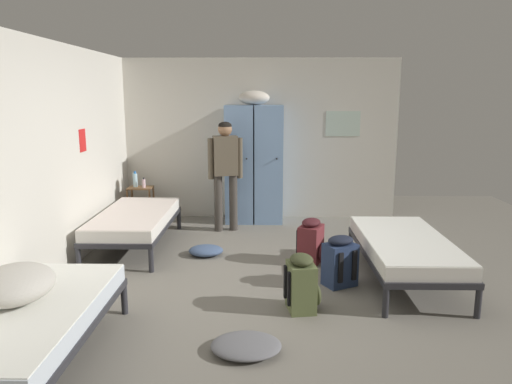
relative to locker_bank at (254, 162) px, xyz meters
name	(u,v)px	position (x,y,z in m)	size (l,w,h in m)	color
ground_plane	(256,283)	(0.07, -2.64, -0.97)	(9.35, 9.35, 0.00)	slate
room_backdrop	(161,151)	(-1.17, -1.36, 0.32)	(4.47, 5.90, 2.58)	beige
locker_bank	(254,162)	(0.00, 0.00, 0.00)	(0.90, 0.55, 2.07)	#7A9ECC
shelf_unit	(141,201)	(-1.80, -0.10, -0.62)	(0.38, 0.30, 0.57)	brown
bed_left_front	(30,320)	(-1.55, -4.34, -0.59)	(0.90, 1.90, 0.49)	#28282D
bed_left_rear	(135,220)	(-1.55, -1.41, -0.59)	(0.90, 1.90, 0.49)	#28282D
bed_right	(405,247)	(1.70, -2.53, -0.59)	(0.90, 1.90, 0.49)	#28282D
bedding_heap	(15,284)	(-1.69, -4.25, -0.34)	(0.56, 0.63, 0.27)	#B7B2A8
person_traveler	(225,166)	(-0.41, -0.56, 0.01)	(0.50, 0.28, 1.63)	#3D3833
water_bottle	(135,180)	(-1.88, -0.08, -0.29)	(0.07, 0.07, 0.25)	#B2DBEA
lotion_bottle	(144,183)	(-1.73, -0.14, -0.33)	(0.05, 0.05, 0.16)	beige
backpack_olive	(302,284)	(0.53, -3.30, -0.71)	(0.37, 0.35, 0.55)	#566038
backpack_maroon	(312,242)	(0.74, -1.97, -0.71)	(0.40, 0.39, 0.55)	maroon
backpack_navy	(339,262)	(0.97, -2.68, -0.71)	(0.39, 0.41, 0.55)	navy
clothes_pile_denim	(206,251)	(-0.58, -1.73, -0.91)	(0.44, 0.37, 0.13)	#42567A
clothes_pile_grey	(246,346)	(0.03, -4.08, -0.92)	(0.57, 0.47, 0.10)	slate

